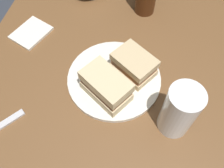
# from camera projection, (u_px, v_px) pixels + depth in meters

# --- Properties ---
(ground_plane) EXTENTS (6.00, 6.00, 0.00)m
(ground_plane) POSITION_uv_depth(u_px,v_px,m) (110.00, 166.00, 1.28)
(ground_plane) COLOR #333842
(dining_table) EXTENTS (1.26, 0.81, 0.75)m
(dining_table) POSITION_uv_depth(u_px,v_px,m) (110.00, 144.00, 0.96)
(dining_table) COLOR brown
(dining_table) RESTS_ON ground
(plate) EXTENTS (0.25, 0.25, 0.01)m
(plate) POSITION_uv_depth(u_px,v_px,m) (115.00, 79.00, 0.67)
(plate) COLOR silver
(plate) RESTS_ON dining_table
(sandwich_half_left) EXTENTS (0.13, 0.14, 0.07)m
(sandwich_half_left) POSITION_uv_depth(u_px,v_px,m) (106.00, 86.00, 0.61)
(sandwich_half_left) COLOR beige
(sandwich_half_left) RESTS_ON plate
(sandwich_half_right) EXTENTS (0.13, 0.13, 0.06)m
(sandwich_half_right) POSITION_uv_depth(u_px,v_px,m) (134.00, 65.00, 0.65)
(sandwich_half_right) COLOR #CCB284
(sandwich_half_right) RESTS_ON plate
(potato_wedge_front) EXTENTS (0.04, 0.05, 0.02)m
(potato_wedge_front) POSITION_uv_depth(u_px,v_px,m) (123.00, 85.00, 0.64)
(potato_wedge_front) COLOR #B77F33
(potato_wedge_front) RESTS_ON plate
(potato_wedge_middle) EXTENTS (0.02, 0.04, 0.01)m
(potato_wedge_middle) POSITION_uv_depth(u_px,v_px,m) (128.00, 83.00, 0.65)
(potato_wedge_middle) COLOR #B77F33
(potato_wedge_middle) RESTS_ON plate
(potato_wedge_back) EXTENTS (0.02, 0.05, 0.02)m
(potato_wedge_back) POSITION_uv_depth(u_px,v_px,m) (114.00, 85.00, 0.64)
(potato_wedge_back) COLOR #AD702D
(potato_wedge_back) RESTS_ON plate
(potato_wedge_left_edge) EXTENTS (0.05, 0.03, 0.02)m
(potato_wedge_left_edge) POSITION_uv_depth(u_px,v_px,m) (125.00, 85.00, 0.64)
(potato_wedge_left_edge) COLOR #AD702D
(potato_wedge_left_edge) RESTS_ON plate
(pint_glass) EXTENTS (0.08, 0.08, 0.15)m
(pint_glass) POSITION_uv_depth(u_px,v_px,m) (178.00, 113.00, 0.55)
(pint_glass) COLOR white
(pint_glass) RESTS_ON dining_table
(napkin) EXTENTS (0.14, 0.12, 0.01)m
(napkin) POSITION_uv_depth(u_px,v_px,m) (31.00, 33.00, 0.76)
(napkin) COLOR silver
(napkin) RESTS_ON dining_table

